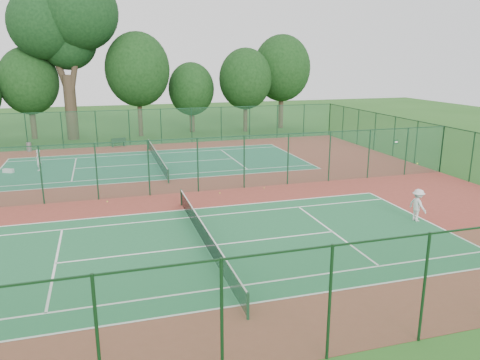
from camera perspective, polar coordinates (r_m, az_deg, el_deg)
The scene contains 20 objects.
ground at distance 29.91m, azimuth -7.98°, elevation -1.63°, with size 120.00×120.00×0.00m, color #24561A.
red_pad at distance 29.91m, azimuth -7.98°, elevation -1.62°, with size 40.00×36.00×0.01m, color maroon.
court_near at distance 21.54m, azimuth -4.23°, elevation -8.06°, with size 23.77×10.97×0.01m, color #20653B.
court_far at distance 38.57m, azimuth -10.05°, elevation 2.00°, with size 23.77×10.97×0.01m, color #206748.
fence_north at distance 47.08m, azimuth -11.47°, elevation 6.36°, with size 40.00×0.09×3.50m.
fence_south at distance 13.00m, azimuth 4.60°, elevation -15.67°, with size 40.00×0.09×3.50m.
fence_east at distance 37.88m, azimuth 23.39°, elevation 3.48°, with size 0.09×36.00×3.50m.
fence_divider at distance 29.47m, azimuth -8.10°, elevation 1.66°, with size 40.00×0.09×3.50m.
tennis_net_near at distance 21.34m, azimuth -4.26°, elevation -6.75°, with size 0.10×12.90×0.97m.
tennis_net_far at distance 38.45m, azimuth -10.09°, elevation 2.77°, with size 0.10×12.90×0.97m.
player_near at distance 26.11m, azimuth 20.85°, elevation -2.88°, with size 1.11×0.64×1.72m, color silver.
player_far at distance 38.58m, azimuth -23.37°, elevation 2.25°, with size 0.59×0.39×1.62m, color silver.
trash_bin at distance 47.12m, azimuth -24.33°, elevation 3.71°, with size 0.46×0.46×0.82m, color slate.
bench at distance 46.66m, azimuth -14.60°, elevation 4.49°, with size 1.46×0.75×0.87m.
kit_bag at distance 38.94m, azimuth -26.40°, elevation 1.01°, with size 0.78×0.29×0.29m, color silver.
stray_ball_a at distance 30.79m, azimuth 2.96°, elevation -0.95°, with size 0.07×0.07×0.07m, color gold.
stray_ball_b at distance 29.60m, azimuth -2.47°, elevation -1.58°, with size 0.07×0.07×0.07m, color #C8E635.
stray_ball_c at distance 28.93m, azimuth -15.88°, elevation -2.54°, with size 0.07×0.07×0.07m, color #CEF438.
big_tree at distance 52.27m, azimuth -20.60°, elevation 17.47°, with size 10.74×7.86×16.50m.
evergreen_row at distance 53.54m, azimuth -11.49°, elevation 5.43°, with size 39.00×5.00×12.00m, color black, non-canonical shape.
Camera 1 is at (-4.17, -28.43, 8.32)m, focal length 35.00 mm.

